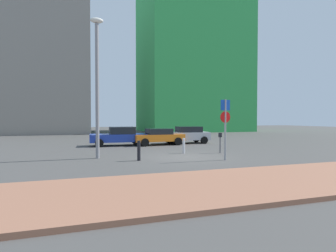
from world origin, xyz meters
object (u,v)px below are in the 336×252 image
parking_meter (220,140)px  traffic_bollard_mid (184,146)px  parked_car_silver (186,134)px  parked_car_blue (119,136)px  traffic_bollard_near (139,151)px  parked_car_orange (158,136)px  street_lamp (97,77)px  parking_sign_post (225,122)px

parking_meter → traffic_bollard_mid: parking_meter is taller
parked_car_silver → traffic_bollard_mid: size_ratio=4.26×
parked_car_blue → traffic_bollard_near: (-0.16, -8.33, -0.25)m
parked_car_orange → parked_car_silver: parked_car_silver is taller
parked_car_silver → traffic_bollard_mid: (-2.78, -6.42, -0.31)m
parked_car_blue → traffic_bollard_mid: bearing=-63.0°
parked_car_orange → street_lamp: size_ratio=0.55×
parked_car_orange → street_lamp: (-5.33, -6.36, 3.75)m
traffic_bollard_near → street_lamp: bearing=142.7°
parked_car_orange → parked_car_silver: 2.85m
parked_car_blue → parked_car_silver: size_ratio=1.12×
parking_sign_post → street_lamp: bearing=156.6°
street_lamp → parked_car_blue: bearing=72.5°
parking_sign_post → traffic_bollard_near: parking_sign_post is taller
parked_car_blue → parked_car_silver: bearing=1.9°
parked_car_blue → parking_sign_post: size_ratio=1.42×
parked_car_silver → traffic_bollard_mid: bearing=-113.4°
parked_car_blue → parked_car_orange: 3.21m
parked_car_silver → parking_meter: bearing=-94.4°
parked_car_orange → traffic_bollard_near: parked_car_orange is taller
parked_car_blue → street_lamp: size_ratio=0.59×
parked_car_orange → parking_sign_post: (1.02, -9.11, 1.30)m
parked_car_blue → parking_sign_post: 10.52m
parking_sign_post → parking_meter: 3.21m
parked_car_blue → traffic_bollard_mid: 6.99m
parked_car_silver → parking_meter: parked_car_silver is taller
parking_meter → street_lamp: (-7.56, 0.02, 3.63)m
parked_car_orange → traffic_bollard_mid: size_ratio=4.46×
parked_car_blue → street_lamp: 8.04m
parking_meter → traffic_bollard_near: parking_meter is taller
street_lamp → traffic_bollard_mid: (5.32, 0.59, -3.99)m
parking_meter → traffic_bollard_mid: 2.35m
parked_car_orange → parking_meter: parked_car_orange is taller
parking_sign_post → traffic_bollard_near: size_ratio=3.07×
parked_car_orange → traffic_bollard_near: 8.56m
parked_car_blue → traffic_bollard_near: parked_car_blue is taller
parked_car_silver → traffic_bollard_near: (-6.12, -8.53, -0.26)m
parked_car_blue → parking_meter: size_ratio=3.53×
parked_car_orange → street_lamp: 9.11m
parked_car_orange → street_lamp: bearing=-129.9°
parking_meter → parked_car_blue: bearing=128.4°
parked_car_blue → parking_sign_post: bearing=-66.3°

